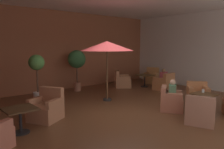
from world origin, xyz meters
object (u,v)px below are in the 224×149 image
(armchair_front_left_south, at_px, (198,96))
(cafe_table_front_left, at_px, (204,99))
(potted_tree_mid_left, at_px, (37,70))
(patron_with_friend, at_px, (172,90))
(cafe_table_front_right, at_px, (20,114))
(iced_drink_cup, at_px, (203,91))
(armchair_front_right_east, at_px, (47,109))
(armchair_front_left_west, at_px, (171,101))
(cafe_table_mid_center, at_px, (145,78))
(patio_umbrella_tall_red, at_px, (107,46))
(patron_blue_shirt, at_px, (164,76))
(potted_tree_left_corner, at_px, (77,61))
(armchair_mid_center_east, at_px, (122,81))
(armchair_mid_center_south, at_px, (164,84))
(armchair_mid_center_north, at_px, (152,78))
(armchair_front_left_north, at_px, (200,113))

(armchair_front_left_south, bearing_deg, cafe_table_front_left, -140.69)
(potted_tree_mid_left, height_order, patron_with_friend, potted_tree_mid_left)
(cafe_table_front_right, bearing_deg, iced_drink_cup, -20.71)
(cafe_table_front_right, distance_m, potted_tree_mid_left, 3.04)
(cafe_table_front_right, relative_size, armchair_front_right_east, 0.72)
(armchair_front_left_west, relative_size, iced_drink_cup, 8.90)
(cafe_table_mid_center, height_order, potted_tree_mid_left, potted_tree_mid_left)
(armchair_front_left_west, distance_m, patio_umbrella_tall_red, 3.09)
(cafe_table_mid_center, distance_m, patron_blue_shirt, 1.16)
(potted_tree_mid_left, bearing_deg, patron_blue_shirt, -16.92)
(armchair_front_right_east, height_order, cafe_table_mid_center, armchair_front_right_east)
(cafe_table_mid_center, bearing_deg, potted_tree_left_corner, 157.69)
(armchair_mid_center_east, height_order, patron_with_friend, patron_with_friend)
(cafe_table_front_right, height_order, patron_with_friend, patron_with_friend)
(patio_umbrella_tall_red, bearing_deg, potted_tree_left_corner, 90.43)
(cafe_table_front_left, relative_size, armchair_front_left_south, 0.64)
(armchair_front_left_south, xyz_separation_m, iced_drink_cup, (-0.63, -0.52, 0.37))
(armchair_mid_center_east, bearing_deg, iced_drink_cup, -98.24)
(armchair_mid_center_south, relative_size, patron_blue_shirt, 1.42)
(armchair_front_left_south, relative_size, potted_tree_left_corner, 0.55)
(cafe_table_mid_center, height_order, armchair_mid_center_north, armchair_mid_center_north)
(potted_tree_left_corner, bearing_deg, iced_drink_cup, -73.41)
(armchair_mid_center_north, xyz_separation_m, patio_umbrella_tall_red, (-4.31, -1.42, 1.79))
(armchair_front_right_east, relative_size, armchair_mid_center_north, 1.13)
(potted_tree_mid_left, bearing_deg, iced_drink_cup, -50.38)
(cafe_table_front_left, height_order, cafe_table_mid_center, same)
(armchair_front_left_west, xyz_separation_m, patio_umbrella_tall_red, (-0.86, 2.35, 1.80))
(potted_tree_left_corner, relative_size, potted_tree_mid_left, 1.06)
(armchair_front_left_north, xyz_separation_m, patron_with_friend, (0.39, 1.20, 0.38))
(armchair_mid_center_east, height_order, armchair_mid_center_south, armchair_mid_center_east)
(potted_tree_left_corner, height_order, potted_tree_mid_left, potted_tree_left_corner)
(armchair_mid_center_north, relative_size, iced_drink_cup, 8.54)
(cafe_table_front_right, bearing_deg, patio_umbrella_tall_red, 17.38)
(cafe_table_front_left, xyz_separation_m, cafe_table_mid_center, (1.79, 4.13, 0.03))
(armchair_mid_center_south, xyz_separation_m, iced_drink_cup, (-1.72, -2.83, 0.37))
(armchair_mid_center_east, bearing_deg, potted_tree_mid_left, -177.82)
(cafe_table_mid_center, bearing_deg, armchair_front_left_north, -121.04)
(iced_drink_cup, bearing_deg, armchair_mid_center_south, 58.70)
(armchair_front_right_east, relative_size, armchair_mid_center_south, 1.25)
(armchair_mid_center_north, xyz_separation_m, armchair_mid_center_south, (-1.02, -1.65, -0.00))
(armchair_front_left_north, bearing_deg, armchair_front_right_east, 136.94)
(armchair_mid_center_south, bearing_deg, cafe_table_mid_center, 93.71)
(armchair_front_left_north, relative_size, cafe_table_front_right, 1.33)
(armchair_mid_center_north, xyz_separation_m, patron_blue_shirt, (-1.02, -1.60, 0.39))
(cafe_table_front_left, relative_size, cafe_table_front_right, 0.88)
(patio_umbrella_tall_red, xyz_separation_m, potted_tree_mid_left, (-2.19, 1.48, -0.86))
(potted_tree_mid_left, relative_size, patron_blue_shirt, 3.00)
(patron_with_friend, bearing_deg, armchair_mid_center_north, 47.86)
(armchair_mid_center_south, bearing_deg, potted_tree_mid_left, 162.69)
(armchair_front_right_east, bearing_deg, patron_with_friend, -26.45)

